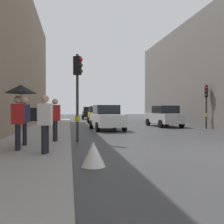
{
  "coord_description": "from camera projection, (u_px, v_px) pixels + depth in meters",
  "views": [
    {
      "loc": [
        -5.23,
        -8.3,
        1.52
      ],
      "look_at": [
        -2.19,
        9.93,
        1.27
      ],
      "focal_mm": 41.21,
      "sensor_mm": 36.0,
      "label": 1
    }
  ],
  "objects": [
    {
      "name": "warning_sign_triangle",
      "position": [
        93.0,
        154.0,
        6.71
      ],
      "size": [
        0.64,
        0.64,
        0.65
      ],
      "primitive_type": "cone",
      "color": "silver",
      "rests_on": "ground"
    },
    {
      "name": "car_white_compact",
      "position": [
        107.0,
        118.0,
        18.15
      ],
      "size": [
        2.23,
        4.31,
        1.76
      ],
      "color": "silver",
      "rests_on": "ground"
    },
    {
      "name": "sidewalk_kerb",
      "position": [
        43.0,
        135.0,
        13.89
      ],
      "size": [
        2.99,
        40.0,
        0.16
      ],
      "primitive_type": "cube",
      "color": "gray",
      "rests_on": "ground"
    },
    {
      "name": "car_silver_hatchback",
      "position": [
        164.0,
        116.0,
        21.56
      ],
      "size": [
        2.25,
        4.32,
        1.76
      ],
      "color": "#BCBCC1",
      "rests_on": "ground"
    },
    {
      "name": "pedestrian_in_red_jacket",
      "position": [
        55.0,
        118.0,
        10.71
      ],
      "size": [
        0.43,
        0.36,
        1.77
      ],
      "color": "black",
      "rests_on": "sidewalk_kerb"
    },
    {
      "name": "pedestrian_with_black_backpack",
      "position": [
        44.0,
        120.0,
        7.74
      ],
      "size": [
        0.65,
        0.41,
        1.77
      ],
      "color": "black",
      "rests_on": "sidewalk_kerb"
    },
    {
      "name": "traffic_light_mid_street",
      "position": [
        206.0,
        98.0,
        19.13
      ],
      "size": [
        0.35,
        0.45,
        3.31
      ],
      "color": "#2D2D2D",
      "rests_on": "ground"
    },
    {
      "name": "car_yellow_taxi",
      "position": [
        97.0,
        115.0,
        27.44
      ],
      "size": [
        2.17,
        4.28,
        1.76
      ],
      "color": "yellow",
      "rests_on": "ground"
    },
    {
      "name": "pedestrian_with_grey_backpack",
      "position": [
        23.0,
        118.0,
        9.59
      ],
      "size": [
        0.63,
        0.38,
        1.77
      ],
      "color": "black",
      "rests_on": "sidewalk_kerb"
    },
    {
      "name": "ground_plane",
      "position": [
        219.0,
        151.0,
        9.07
      ],
      "size": [
        120.0,
        120.0,
        0.0
      ],
      "primitive_type": "plane",
      "color": "#38383A"
    },
    {
      "name": "pedestrian_with_umbrella",
      "position": [
        20.0,
        99.0,
        8.4
      ],
      "size": [
        1.0,
        1.0,
        2.14
      ],
      "color": "black",
      "rests_on": "sidewalk_kerb"
    },
    {
      "name": "car_dark_suv",
      "position": [
        89.0,
        113.0,
        36.98
      ],
      "size": [
        2.07,
        4.23,
        1.76
      ],
      "color": "black",
      "rests_on": "ground"
    },
    {
      "name": "traffic_light_near_right",
      "position": [
        78.0,
        82.0,
        11.65
      ],
      "size": [
        0.44,
        0.39,
        3.99
      ],
      "color": "#2D2D2D",
      "rests_on": "ground"
    }
  ]
}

